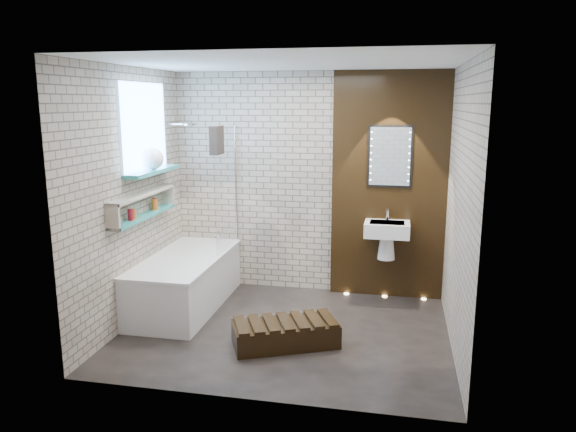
% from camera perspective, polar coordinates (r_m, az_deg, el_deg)
% --- Properties ---
extents(ground, '(3.20, 3.20, 0.00)m').
position_cam_1_polar(ground, '(5.56, -0.31, -11.99)').
color(ground, black).
rests_on(ground, ground).
extents(room_shell, '(3.24, 3.20, 2.60)m').
position_cam_1_polar(room_shell, '(5.17, -0.33, 1.29)').
color(room_shell, '#9F907E').
rests_on(room_shell, ground).
extents(walnut_panel, '(1.30, 0.06, 2.60)m').
position_cam_1_polar(walnut_panel, '(6.32, 10.53, 3.03)').
color(walnut_panel, black).
rests_on(walnut_panel, ground).
extents(clerestory_window, '(0.18, 1.00, 0.94)m').
position_cam_1_polar(clerestory_window, '(5.94, -14.75, 8.12)').
color(clerestory_window, '#7FADE0').
rests_on(clerestory_window, room_shell).
extents(display_niche, '(0.14, 1.30, 0.26)m').
position_cam_1_polar(display_niche, '(5.83, -14.90, 1.10)').
color(display_niche, teal).
rests_on(display_niche, room_shell).
extents(bathtub, '(0.79, 1.74, 0.70)m').
position_cam_1_polar(bathtub, '(6.20, -10.67, -6.76)').
color(bathtub, white).
rests_on(bathtub, ground).
extents(bath_screen, '(0.01, 0.78, 1.40)m').
position_cam_1_polar(bath_screen, '(6.25, -6.49, 2.86)').
color(bath_screen, white).
rests_on(bath_screen, bathtub).
extents(towel, '(0.09, 0.23, 0.31)m').
position_cam_1_polar(towel, '(5.91, -7.49, 7.89)').
color(towel, black).
rests_on(towel, bath_screen).
extents(shower_head, '(0.18, 0.18, 0.02)m').
position_cam_1_polar(shower_head, '(6.38, -10.20, 9.44)').
color(shower_head, silver).
rests_on(shower_head, room_shell).
extents(washbasin, '(0.50, 0.36, 0.58)m').
position_cam_1_polar(washbasin, '(6.23, 10.32, -1.89)').
color(washbasin, white).
rests_on(washbasin, walnut_panel).
extents(led_mirror, '(0.50, 0.02, 0.70)m').
position_cam_1_polar(led_mirror, '(6.24, 10.65, 6.15)').
color(led_mirror, black).
rests_on(led_mirror, walnut_panel).
extents(walnut_step, '(1.06, 0.79, 0.22)m').
position_cam_1_polar(walnut_step, '(5.24, -0.27, -12.27)').
color(walnut_step, black).
rests_on(walnut_step, ground).
extents(niche_bottles, '(0.07, 0.61, 0.13)m').
position_cam_1_polar(niche_bottles, '(5.90, -14.57, 0.84)').
color(niche_bottles, maroon).
rests_on(niche_bottles, display_niche).
extents(sill_vases, '(0.23, 0.23, 0.23)m').
position_cam_1_polar(sill_vases, '(5.94, -13.98, 5.85)').
color(sill_vases, white).
rests_on(sill_vases, clerestory_window).
extents(floor_uplights, '(0.96, 0.06, 0.01)m').
position_cam_1_polar(floor_uplights, '(6.58, 10.09, -8.28)').
color(floor_uplights, '#FFD899').
rests_on(floor_uplights, ground).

